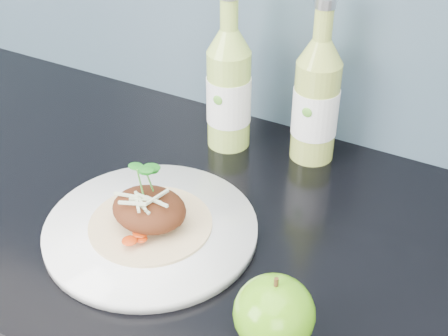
{
  "coord_description": "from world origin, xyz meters",
  "views": [
    {
      "loc": [
        0.32,
        1.11,
        1.46
      ],
      "look_at": [
        -0.0,
        1.69,
        1.0
      ],
      "focal_mm": 50.0,
      "sensor_mm": 36.0,
      "label": 1
    }
  ],
  "objects": [
    {
      "name": "dinner_plate",
      "position": [
        -0.08,
        1.63,
        0.91
      ],
      "size": [
        0.3,
        0.3,
        0.02
      ],
      "color": "white",
      "rests_on": "kitchen_counter"
    },
    {
      "name": "pork_taco",
      "position": [
        -0.08,
        1.63,
        0.95
      ],
      "size": [
        0.17,
        0.17,
        0.1
      ],
      "color": "tan",
      "rests_on": "dinner_plate"
    },
    {
      "name": "green_apple",
      "position": [
        0.14,
        1.54,
        0.94
      ],
      "size": [
        0.11,
        0.11,
        0.1
      ],
      "rotation": [
        0.0,
        0.0,
        0.23
      ],
      "color": "#359310",
      "rests_on": "kitchen_counter"
    },
    {
      "name": "cider_bottle_right",
      "position": [
        0.04,
        1.91,
        1.0
      ],
      "size": [
        0.08,
        0.08,
        0.26
      ],
      "rotation": [
        0.0,
        0.0,
        -0.09
      ],
      "color": "#A2B54B",
      "rests_on": "kitchen_counter"
    },
    {
      "name": "cider_bottle_left",
      "position": [
        -0.1,
        1.88,
        1.0
      ],
      "size": [
        0.09,
        0.09,
        0.26
      ],
      "rotation": [
        0.0,
        0.0,
        0.23
      ],
      "color": "#A7C853",
      "rests_on": "kitchen_counter"
    }
  ]
}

